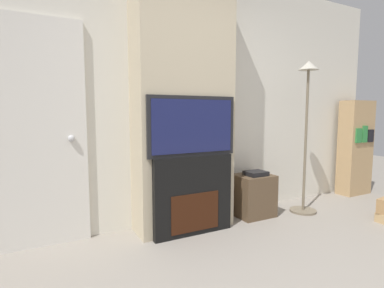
% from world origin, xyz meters
% --- Properties ---
extents(wall_back, '(6.00, 0.06, 2.70)m').
position_xyz_m(wall_back, '(0.00, 2.03, 1.35)').
color(wall_back, silver).
rests_on(wall_back, ground_plane).
extents(chimney_breast, '(1.00, 0.38, 2.70)m').
position_xyz_m(chimney_breast, '(0.00, 1.81, 1.35)').
color(chimney_breast, '#BCAD8E').
rests_on(chimney_breast, ground_plane).
extents(fireplace, '(0.82, 0.15, 0.77)m').
position_xyz_m(fireplace, '(0.00, 1.62, 0.38)').
color(fireplace, black).
rests_on(fireplace, ground_plane).
extents(television, '(0.91, 0.07, 0.57)m').
position_xyz_m(television, '(0.00, 1.61, 1.06)').
color(television, black).
rests_on(television, fireplace).
extents(floor_lamp, '(0.31, 0.31, 1.77)m').
position_xyz_m(floor_lamp, '(1.48, 1.57, 1.12)').
color(floor_lamp, '#726651').
rests_on(floor_lamp, ground_plane).
extents(media_stand, '(0.42, 0.35, 0.53)m').
position_xyz_m(media_stand, '(0.86, 1.74, 0.25)').
color(media_stand, brown).
rests_on(media_stand, ground_plane).
extents(bookshelf, '(0.49, 0.26, 1.36)m').
position_xyz_m(bookshelf, '(2.78, 1.81, 0.68)').
color(bookshelf, tan).
rests_on(bookshelf, ground_plane).
extents(entry_door, '(0.91, 0.09, 2.00)m').
position_xyz_m(entry_door, '(-1.36, 1.97, 1.00)').
color(entry_door, silver).
rests_on(entry_door, ground_plane).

